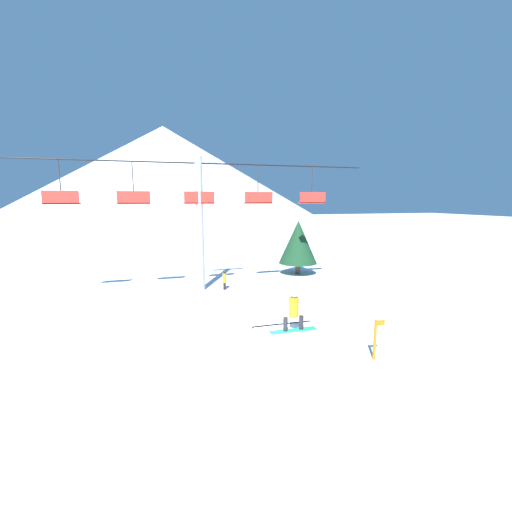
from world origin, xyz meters
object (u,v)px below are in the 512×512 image
object	(u,v)px
snowboarder	(294,311)
pine_tree_near	(298,242)
snow_ramp	(304,372)
distant_skier	(224,279)
trail_marker	(375,338)

from	to	relation	value
snowboarder	pine_tree_near	bearing A→B (deg)	66.14
snow_ramp	distant_skier	world-z (taller)	snow_ramp
pine_tree_near	distant_skier	distance (m)	7.11
snowboarder	trail_marker	world-z (taller)	snowboarder
snowboarder	trail_marker	size ratio (longest dim) A/B	1.04
snow_ramp	snowboarder	size ratio (longest dim) A/B	2.45
trail_marker	distant_skier	world-z (taller)	trail_marker
snow_ramp	snowboarder	world-z (taller)	snowboarder
pine_tree_near	distant_skier	size ratio (longest dim) A/B	3.32
snow_ramp	pine_tree_near	size ratio (longest dim) A/B	0.91
snowboarder	pine_tree_near	size ratio (longest dim) A/B	0.37
distant_skier	trail_marker	bearing A→B (deg)	-73.45
pine_tree_near	distant_skier	bearing A→B (deg)	-154.83
trail_marker	snowboarder	bearing A→B (deg)	-175.01
snowboarder	trail_marker	distance (m)	3.55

